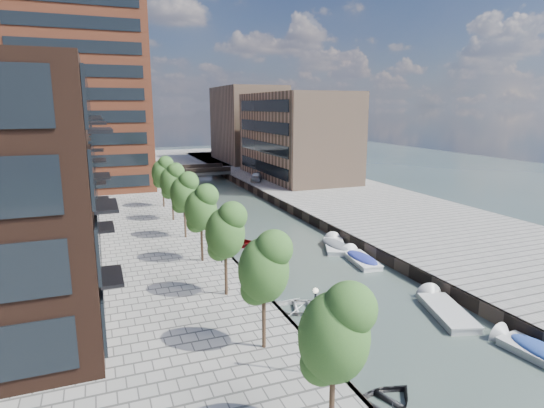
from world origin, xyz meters
TOP-DOWN VIEW (x-y plane):
  - water at (0.00, 40.00)m, footprint 300.00×300.00m
  - quay_right at (16.00, 40.00)m, footprint 20.00×140.00m
  - quay_wall_left at (-6.10, 40.00)m, footprint 0.25×140.00m
  - quay_wall_right at (6.10, 40.00)m, footprint 0.25×140.00m
  - far_closure at (0.00, 100.00)m, footprint 80.00×40.00m
  - apartment_block at (-20.00, 30.00)m, footprint 8.00×38.00m
  - tower at (-17.00, 65.00)m, footprint 18.00×18.00m
  - tan_block_near at (16.00, 62.00)m, footprint 12.00×25.00m
  - tan_block_far at (16.00, 88.00)m, footprint 12.00×20.00m
  - bridge at (0.00, 72.00)m, footprint 13.00×6.00m
  - tree_0 at (-8.50, 4.00)m, footprint 2.50×2.50m
  - tree_1 at (-8.50, 11.00)m, footprint 2.50×2.50m
  - tree_2 at (-8.50, 18.00)m, footprint 2.50×2.50m
  - tree_3 at (-8.50, 25.00)m, footprint 2.50×2.50m
  - tree_4 at (-8.50, 32.00)m, footprint 2.50×2.50m
  - tree_5 at (-8.50, 39.00)m, footprint 2.50×2.50m
  - tree_6 at (-8.50, 46.00)m, footprint 2.50×2.50m
  - lamp_0 at (-7.20, 8.00)m, footprint 0.24×0.24m
  - lamp_1 at (-7.20, 24.00)m, footprint 0.24×0.24m
  - lamp_2 at (-7.20, 40.00)m, footprint 0.24×0.24m
  - sloop_2 at (-4.53, 30.99)m, footprint 6.09×5.34m
  - sloop_3 at (-4.17, 16.09)m, footprint 4.88×4.04m
  - sloop_4 at (-4.11, 40.23)m, footprint 5.52×4.66m
  - motorboat_0 at (5.11, 6.61)m, footprint 2.31×5.18m
  - motorboat_2 at (4.30, 12.70)m, footprint 3.43×5.83m
  - motorboat_3 at (4.49, 22.90)m, footprint 2.35×5.13m
  - motorboat_4 at (4.37, 27.04)m, footprint 3.56×5.24m
  - car at (8.29, 60.31)m, footprint 3.25×4.48m

SIDE VIEW (x-z plane):
  - water at x=0.00m, z-range 0.00..0.00m
  - sloop_2 at x=-4.53m, z-range -0.52..0.52m
  - sloop_3 at x=-4.17m, z-range -0.44..0.44m
  - sloop_4 at x=-4.11m, z-range -0.49..0.49m
  - motorboat_2 at x=4.30m, z-range -0.81..1.03m
  - motorboat_3 at x=4.49m, z-range -0.62..1.02m
  - motorboat_4 at x=4.37m, z-range -0.63..1.03m
  - motorboat_0 at x=5.11m, z-range -0.63..1.04m
  - quay_right at x=16.00m, z-range 0.00..1.00m
  - quay_wall_left at x=-6.10m, z-range 0.00..1.00m
  - quay_wall_right at x=6.10m, z-range 0.00..1.00m
  - far_closure at x=0.00m, z-range 0.00..1.00m
  - bridge at x=0.00m, z-range 0.74..2.04m
  - car at x=8.29m, z-range 1.00..2.42m
  - lamp_0 at x=-7.20m, z-range 1.45..5.57m
  - lamp_1 at x=-7.20m, z-range 1.45..5.57m
  - lamp_2 at x=-7.20m, z-range 1.45..5.57m
  - tree_0 at x=-8.50m, z-range 2.33..8.28m
  - tree_1 at x=-8.50m, z-range 2.33..8.28m
  - tree_2 at x=-8.50m, z-range 2.33..8.28m
  - tree_3 at x=-8.50m, z-range 2.33..8.28m
  - tree_4 at x=-8.50m, z-range 2.33..8.28m
  - tree_5 at x=-8.50m, z-range 2.33..8.28m
  - tree_6 at x=-8.50m, z-range 2.33..8.28m
  - apartment_block at x=-20.00m, z-range 1.00..15.00m
  - tan_block_near at x=16.00m, z-range 1.00..15.00m
  - tan_block_far at x=16.00m, z-range 1.00..17.00m
  - tower at x=-17.00m, z-range 1.00..31.00m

